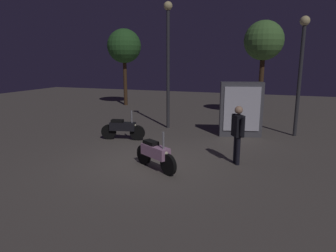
% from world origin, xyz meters
% --- Properties ---
extents(ground_plane, '(40.00, 40.00, 0.00)m').
position_xyz_m(ground_plane, '(0.00, 0.00, 0.00)').
color(ground_plane, '#605951').
extents(motorcycle_pink_foreground, '(1.48, 0.93, 1.11)m').
position_xyz_m(motorcycle_pink_foreground, '(0.40, -0.38, 0.44)').
color(motorcycle_pink_foreground, black).
rests_on(motorcycle_pink_foreground, ground_plane).
extents(motorcycle_black_parked_left, '(1.64, 0.49, 1.11)m').
position_xyz_m(motorcycle_black_parked_left, '(-1.93, 2.10, 0.44)').
color(motorcycle_black_parked_left, black).
rests_on(motorcycle_black_parked_left, ground_plane).
extents(person_rider_beside, '(0.43, 0.61, 1.67)m').
position_xyz_m(person_rider_beside, '(2.41, 0.81, 1.00)').
color(person_rider_beside, black).
rests_on(person_rider_beside, ground_plane).
extents(streetlamp_near, '(0.36, 0.36, 4.49)m').
position_xyz_m(streetlamp_near, '(4.13, 4.94, 2.89)').
color(streetlamp_near, '#38383D').
rests_on(streetlamp_near, ground_plane).
extents(streetlamp_far, '(0.36, 0.36, 5.24)m').
position_xyz_m(streetlamp_far, '(-1.04, 4.59, 3.31)').
color(streetlamp_far, '#38383D').
rests_on(streetlamp_far, ground_plane).
extents(tree_left_bg, '(2.16, 2.16, 4.90)m').
position_xyz_m(tree_left_bg, '(-6.07, 10.18, 3.78)').
color(tree_left_bg, '#4C331E').
rests_on(tree_left_bg, ground_plane).
extents(tree_center_bg, '(1.96, 1.96, 4.86)m').
position_xyz_m(tree_center_bg, '(2.56, 8.70, 3.83)').
color(tree_center_bg, '#4C331E').
rests_on(tree_center_bg, ground_plane).
extents(kiosk_billboard, '(1.67, 0.90, 2.10)m').
position_xyz_m(kiosk_billboard, '(2.10, 4.21, 1.05)').
color(kiosk_billboard, '#595960').
rests_on(kiosk_billboard, ground_plane).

